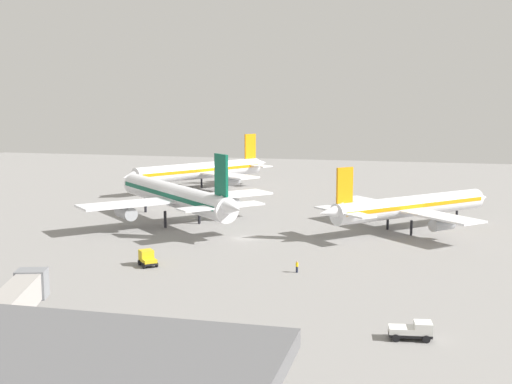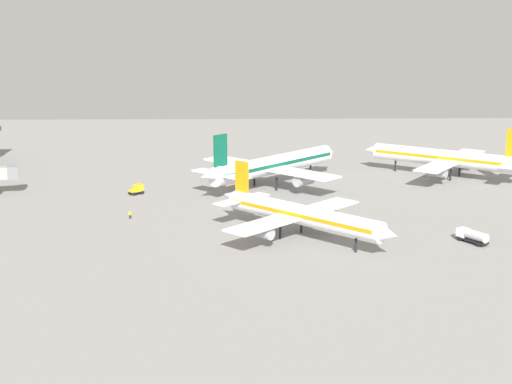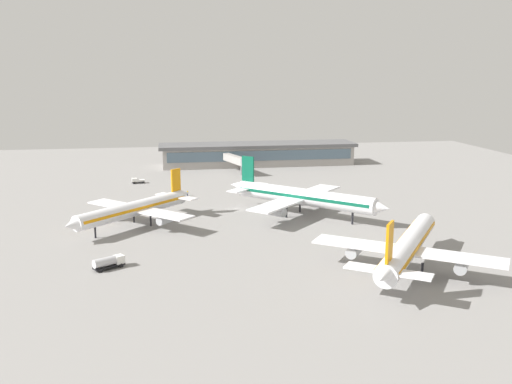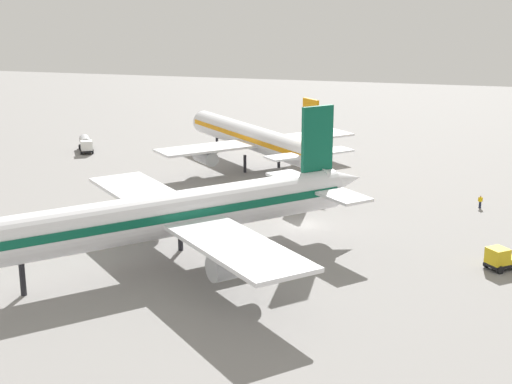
# 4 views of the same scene
# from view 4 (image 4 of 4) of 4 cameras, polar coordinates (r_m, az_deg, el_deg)

# --- Properties ---
(ground) EXTENTS (288.00, 288.00, 0.00)m
(ground) POSITION_cam_4_polar(r_m,az_deg,el_deg) (89.75, 3.60, -2.52)
(ground) COLOR gray
(airplane_taxiing) EXTENTS (32.62, 33.07, 12.73)m
(airplane_taxiing) POSITION_cam_4_polar(r_m,az_deg,el_deg) (117.72, -0.12, 4.12)
(airplane_taxiing) COLOR white
(airplane_taxiing) RESTS_ON ground
(airplane_distant) EXTENTS (39.16, 38.14, 14.98)m
(airplane_distant) POSITION_cam_4_polar(r_m,az_deg,el_deg) (75.56, -6.56, -1.70)
(airplane_distant) COLOR white
(airplane_distant) RESTS_ON ground
(baggage_tug) EXTENTS (3.65, 3.74, 2.30)m
(baggage_tug) POSITION_cam_4_polar(r_m,az_deg,el_deg) (79.23, 18.15, -4.84)
(baggage_tug) COLOR black
(baggage_tug) RESTS_ON ground
(fuel_truck) EXTENTS (6.36, 4.93, 2.50)m
(fuel_truck) POSITION_cam_4_polar(r_m,az_deg,el_deg) (133.29, -12.87, 3.63)
(fuel_truck) COLOR black
(fuel_truck) RESTS_ON ground
(ground_crew_worker) EXTENTS (0.40, 0.58, 1.67)m
(ground_crew_worker) POSITION_cam_4_polar(r_m,az_deg,el_deg) (100.48, 16.74, -0.71)
(ground_crew_worker) COLOR #1E2338
(ground_crew_worker) RESTS_ON ground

